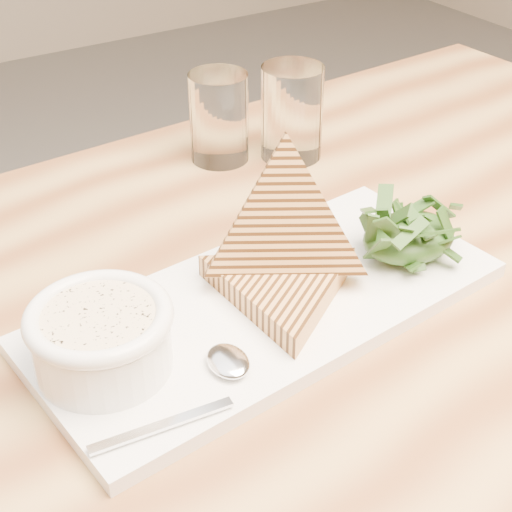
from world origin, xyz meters
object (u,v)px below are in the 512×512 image
soup_bowl (102,345)px  table_top (351,279)px  platter (268,305)px  glass_near (219,118)px  glass_far (292,113)px

soup_bowl → table_top: bearing=5.3°
platter → glass_near: 0.32m
soup_bowl → glass_far: size_ratio=0.96×
table_top → soup_bowl: (-0.28, -0.03, 0.06)m
platter → glass_far: (0.20, 0.25, 0.05)m
glass_far → table_top: bearing=-109.7°
glass_near → table_top: bearing=-90.7°
table_top → glass_near: 0.28m
glass_near → glass_far: glass_far is taller
platter → glass_far: glass_far is taller
glass_near → soup_bowl: bearing=-133.4°
glass_far → platter: bearing=-128.3°
table_top → glass_far: (0.08, 0.23, 0.08)m
table_top → platter: (-0.12, -0.02, 0.03)m
soup_bowl → glass_near: 0.41m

